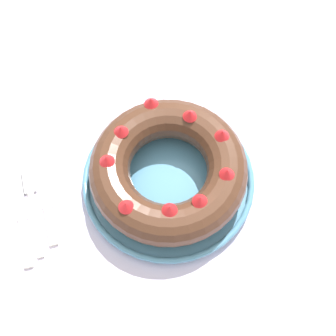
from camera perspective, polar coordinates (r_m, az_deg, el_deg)
The scene contains 7 objects.
ground_plane at distance 1.64m, azimuth 0.73°, elevation -11.82°, with size 8.00×8.00×0.00m, color gray.
dining_table at distance 1.01m, azimuth 1.16°, elevation -3.12°, with size 1.39×1.30×0.73m.
serving_dish at distance 0.93m, azimuth -0.00°, elevation -1.32°, with size 0.34×0.34×0.02m.
bundt_cake at distance 0.89m, azimuth 0.00°, elevation 0.02°, with size 0.30×0.30×0.09m.
fork at distance 0.96m, azimuth -16.16°, elevation -4.36°, with size 0.02×0.19×0.01m.
serving_knife at distance 0.95m, azimuth -17.29°, elevation -6.28°, with size 0.02×0.21×0.01m.
cake_knife at distance 0.95m, azimuth -14.40°, elevation -4.95°, with size 0.02×0.17×0.01m.
Camera 1 is at (-0.12, -0.36, 1.59)m, focal length 50.00 mm.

